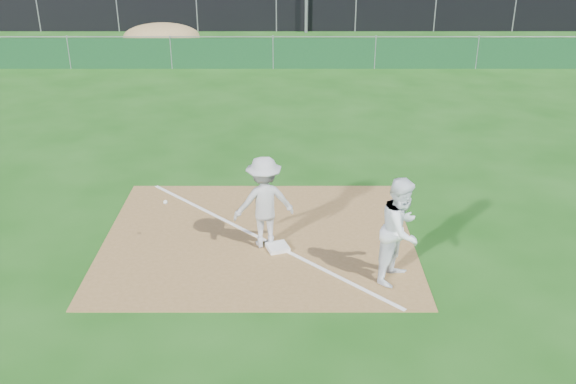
{
  "coord_description": "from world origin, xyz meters",
  "views": [
    {
      "loc": [
        0.57,
        -10.09,
        6.04
      ],
      "look_at": [
        0.58,
        1.0,
        1.0
      ],
      "focal_mm": 40.0,
      "sensor_mm": 36.0,
      "label": 1
    }
  ],
  "objects_px": {
    "car_left": "(163,3)",
    "car_right": "(368,2)",
    "car_mid": "(227,5)",
    "play_at_first": "(264,202)",
    "runner": "(401,230)",
    "first_base": "(278,247)"
  },
  "relations": [
    {
      "from": "runner",
      "to": "car_mid",
      "type": "relative_size",
      "value": 0.41
    },
    {
      "from": "first_base",
      "to": "car_right",
      "type": "xyz_separation_m",
      "value": [
        4.85,
        27.68,
        0.65
      ]
    },
    {
      "from": "car_mid",
      "to": "car_left",
      "type": "bearing_deg",
      "value": 75.94
    },
    {
      "from": "runner",
      "to": "car_right",
      "type": "xyz_separation_m",
      "value": [
        2.73,
        28.66,
        -0.24
      ]
    },
    {
      "from": "car_left",
      "to": "car_mid",
      "type": "xyz_separation_m",
      "value": [
        3.83,
        -1.75,
        0.1
      ]
    },
    {
      "from": "runner",
      "to": "car_mid",
      "type": "bearing_deg",
      "value": 43.74
    },
    {
      "from": "play_at_first",
      "to": "first_base",
      "type": "bearing_deg",
      "value": -38.39
    },
    {
      "from": "play_at_first",
      "to": "car_mid",
      "type": "bearing_deg",
      "value": 96.51
    },
    {
      "from": "car_right",
      "to": "car_left",
      "type": "bearing_deg",
      "value": 104.82
    },
    {
      "from": "car_mid",
      "to": "car_right",
      "type": "bearing_deg",
      "value": -67.79
    },
    {
      "from": "play_at_first",
      "to": "car_left",
      "type": "height_order",
      "value": "play_at_first"
    },
    {
      "from": "car_left",
      "to": "car_right",
      "type": "xyz_separation_m",
      "value": [
        11.88,
        -0.08,
        0.03
      ]
    },
    {
      "from": "runner",
      "to": "car_right",
      "type": "distance_m",
      "value": 28.8
    },
    {
      "from": "first_base",
      "to": "car_mid",
      "type": "height_order",
      "value": "car_mid"
    },
    {
      "from": "play_at_first",
      "to": "car_mid",
      "type": "relative_size",
      "value": 0.54
    },
    {
      "from": "first_base",
      "to": "car_right",
      "type": "height_order",
      "value": "car_right"
    },
    {
      "from": "first_base",
      "to": "car_right",
      "type": "distance_m",
      "value": 28.11
    },
    {
      "from": "first_base",
      "to": "runner",
      "type": "xyz_separation_m",
      "value": [
        2.12,
        -0.99,
        0.89
      ]
    },
    {
      "from": "car_left",
      "to": "car_mid",
      "type": "distance_m",
      "value": 4.21
    },
    {
      "from": "play_at_first",
      "to": "runner",
      "type": "distance_m",
      "value": 2.65
    },
    {
      "from": "play_at_first",
      "to": "car_mid",
      "type": "distance_m",
      "value": 25.98
    },
    {
      "from": "car_left",
      "to": "first_base",
      "type": "bearing_deg",
      "value": -170.52
    }
  ]
}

